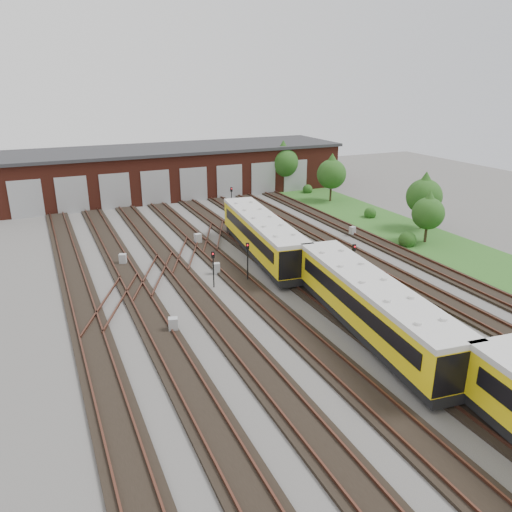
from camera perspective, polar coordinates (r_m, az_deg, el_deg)
name	(u,v)px	position (r m, az deg, el deg)	size (l,w,h in m)	color
ground	(300,308)	(35.51, 5.11, -5.90)	(120.00, 120.00, 0.00)	#464441
track_network	(294,303)	(35.85, 4.42, -5.43)	(30.40, 70.00, 0.33)	black
maintenance_shed	(159,171)	(70.65, -11.01, 9.50)	(51.00, 12.50, 6.35)	#521E14
grass_verge	(415,236)	(53.70, 17.74, 2.23)	(8.00, 55.00, 0.05)	#24511B
metro_train	(371,306)	(31.72, 13.05, -5.54)	(4.79, 48.40, 3.34)	black
signal_mast_0	(213,265)	(38.14, -4.90, -0.98)	(0.28, 0.27, 2.91)	black
signal_mast_1	(248,257)	(39.04, -0.96, -0.11)	(0.30, 0.28, 3.22)	black
signal_mast_2	(232,197)	(58.74, -2.82, 6.71)	(0.28, 0.26, 3.31)	black
signal_mast_3	(353,259)	(39.28, 11.07, -0.32)	(0.27, 0.25, 3.27)	black
relay_cabinet_0	(123,259)	(44.58, -14.97, -0.39)	(0.59, 0.49, 0.98)	#9B9E9F
relay_cabinet_1	(216,268)	(41.25, -4.55, -1.43)	(0.56, 0.46, 0.93)	#9B9E9F
relay_cabinet_2	(173,325)	(32.40, -9.44, -7.78)	(0.59, 0.49, 0.98)	#9B9E9F
relay_cabinet_3	(198,239)	(48.80, -6.65, 1.95)	(0.63, 0.52, 1.04)	#9B9E9F
relay_cabinet_4	(352,231)	(52.11, 10.96, 2.81)	(0.56, 0.47, 0.93)	#9B9E9F
tree_0	(283,159)	(71.50, 3.11, 11.06)	(4.30, 4.30, 7.13)	#2D2214
tree_1	(332,171)	(65.79, 8.65, 9.63)	(3.79, 3.79, 6.27)	#2D2214
tree_2	(425,192)	(55.56, 18.71, 6.91)	(3.73, 3.73, 6.18)	#2D2214
tree_3	(429,210)	(51.03, 19.12, 5.03)	(3.11, 3.11, 5.16)	#2D2214
bush_0	(408,237)	(50.05, 16.94, 2.04)	(1.68, 1.68, 1.68)	#1A4313
bush_1	(370,212)	(59.37, 12.94, 4.97)	(1.41, 1.41, 1.41)	#1A4313
bush_2	(308,188)	(71.02, 5.92, 7.74)	(1.38, 1.38, 1.38)	#1A4313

